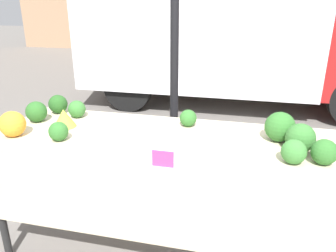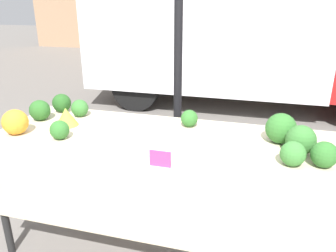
{
  "view_description": "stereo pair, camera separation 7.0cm",
  "coord_description": "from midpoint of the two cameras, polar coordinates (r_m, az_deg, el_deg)",
  "views": [
    {
      "loc": [
        0.44,
        -1.85,
        1.67
      ],
      "look_at": [
        0.0,
        0.0,
        0.94
      ],
      "focal_mm": 35.0,
      "sensor_mm": 36.0,
      "label": 1
    },
    {
      "loc": [
        0.5,
        -1.83,
        1.67
      ],
      "look_at": [
        0.0,
        0.0,
        0.94
      ],
      "focal_mm": 35.0,
      "sensor_mm": 36.0,
      "label": 2
    }
  ],
  "objects": [
    {
      "name": "broccoli_head_2",
      "position": [
        2.09,
        18.0,
        -0.15
      ],
      "size": [
        0.18,
        0.18,
        0.18
      ],
      "color": "#2D6628",
      "rests_on": "market_table"
    },
    {
      "name": "ground_plane",
      "position": [
        2.53,
        -0.85,
        -20.44
      ],
      "size": [
        40.0,
        40.0,
        0.0
      ],
      "primitive_type": "plane",
      "color": "slate"
    },
    {
      "name": "tent_pole",
      "position": [
        2.75,
        0.38,
        13.17
      ],
      "size": [
        0.07,
        0.07,
        2.6
      ],
      "color": "black",
      "rests_on": "ground_plane"
    },
    {
      "name": "broccoli_head_1",
      "position": [
        1.83,
        20.04,
        -4.25
      ],
      "size": [
        0.13,
        0.13,
        0.13
      ],
      "color": "#387533",
      "rests_on": "market_table"
    },
    {
      "name": "price_sign",
      "position": [
        1.7,
        -2.09,
        -5.75
      ],
      "size": [
        0.11,
        0.01,
        0.09
      ],
      "color": "#E53D84",
      "rests_on": "market_table"
    },
    {
      "name": "broccoli_head_8",
      "position": [
        2.12,
        -19.44,
        -0.9
      ],
      "size": [
        0.12,
        0.12,
        0.12
      ],
      "color": "#2D6628",
      "rests_on": "market_table"
    },
    {
      "name": "broccoli_head_6",
      "position": [
        2.51,
        -22.69,
        2.3
      ],
      "size": [
        0.15,
        0.15,
        0.15
      ],
      "color": "#285B23",
      "rests_on": "market_table"
    },
    {
      "name": "market_table",
      "position": [
        2.05,
        -1.41,
        -5.56
      ],
      "size": [
        2.24,
        0.78,
        0.86
      ],
      "color": "beige",
      "rests_on": "ground_plane"
    },
    {
      "name": "romanesco_head",
      "position": [
        2.34,
        -18.47,
        1.32
      ],
      "size": [
        0.16,
        0.16,
        0.13
      ],
      "color": "#93B238",
      "rests_on": "market_table"
    },
    {
      "name": "broccoli_head_3",
      "position": [
        2.65,
        -19.33,
        3.61
      ],
      "size": [
        0.14,
        0.14,
        0.14
      ],
      "color": "#23511E",
      "rests_on": "market_table"
    },
    {
      "name": "broccoli_head_4",
      "position": [
        1.88,
        24.62,
        -4.15
      ],
      "size": [
        0.14,
        0.14,
        0.14
      ],
      "color": "#2D6628",
      "rests_on": "market_table"
    },
    {
      "name": "broccoli_head_0",
      "position": [
        2.24,
        2.64,
        1.38
      ],
      "size": [
        0.12,
        0.12,
        0.12
      ],
      "color": "#2D6628",
      "rests_on": "market_table"
    },
    {
      "name": "parked_truck",
      "position": [
        5.73,
        10.35,
        18.9
      ],
      "size": [
        4.96,
        2.17,
        2.84
      ],
      "color": "silver",
      "rests_on": "ground_plane"
    },
    {
      "name": "broccoli_head_5",
      "position": [
        1.98,
        21.13,
        -1.96
      ],
      "size": [
        0.17,
        0.17,
        0.17
      ],
      "color": "#336B2D",
      "rests_on": "market_table"
    },
    {
      "name": "broccoli_head_7",
      "position": [
        2.51,
        -16.36,
        2.83
      ],
      "size": [
        0.13,
        0.13,
        0.13
      ],
      "color": "#336B2D",
      "rests_on": "market_table"
    },
    {
      "name": "orange_cauliflower",
      "position": [
        2.3,
        -26.26,
        0.3
      ],
      "size": [
        0.16,
        0.16,
        0.16
      ],
      "color": "orange",
      "rests_on": "market_table"
    }
  ]
}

